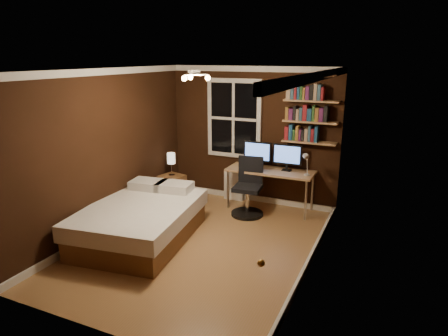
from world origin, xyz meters
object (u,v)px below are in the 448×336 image
at_px(monitor_right, 287,158).
at_px(desk_lamp, 306,164).
at_px(nightstand, 172,188).
at_px(office_chair, 248,193).
at_px(desk, 270,173).
at_px(bed, 141,221).
at_px(monitor_left, 257,155).
at_px(bedside_lamp, 171,164).
at_px(radiator, 235,185).

xyz_separation_m(monitor_right, desk_lamp, (0.39, -0.23, -0.01)).
height_order(nightstand, office_chair, office_chair).
relative_size(monitor_right, desk_lamp, 1.16).
relative_size(desk, monitor_right, 3.01).
relative_size(desk_lamp, office_chair, 0.44).
xyz_separation_m(bed, desk, (1.38, 1.97, 0.38)).
bearing_deg(office_chair, monitor_left, 86.11).
relative_size(bedside_lamp, desk_lamp, 0.99).
relative_size(bed, bedside_lamp, 5.02).
xyz_separation_m(nightstand, desk_lamp, (2.47, 0.22, 0.70)).
distance_m(nightstand, bedside_lamp, 0.47).
bearing_deg(office_chair, nightstand, 172.83).
relative_size(bed, nightstand, 4.35).
bearing_deg(monitor_left, monitor_right, 0.00).
bearing_deg(desk, monitor_right, 15.89).
bearing_deg(office_chair, radiator, 124.26).
distance_m(desk, office_chair, 0.56).
xyz_separation_m(bed, nightstand, (-0.44, 1.60, -0.04)).
bearing_deg(office_chair, bed, -131.34).
bearing_deg(nightstand, bedside_lamp, 0.00).
height_order(desk, desk_lamp, desk_lamp).
relative_size(nightstand, desk_lamp, 1.14).
relative_size(bed, monitor_right, 4.28).
bearing_deg(monitor_right, bed, -128.83).
relative_size(bedside_lamp, office_chair, 0.43).
distance_m(nightstand, office_chair, 1.56).
relative_size(radiator, desk, 0.38).
bearing_deg(bed, desk_lamp, 33.98).
xyz_separation_m(nightstand, monitor_right, (2.08, 0.44, 0.71)).
xyz_separation_m(desk, desk_lamp, (0.66, -0.15, 0.28)).
bearing_deg(monitor_left, desk, -15.39).
bearing_deg(bed, bedside_lamp, 97.49).
distance_m(bedside_lamp, monitor_left, 1.62).
bearing_deg(bedside_lamp, monitor_left, 16.13).
xyz_separation_m(desk, monitor_left, (-0.28, 0.08, 0.30)).
distance_m(bedside_lamp, desk_lamp, 2.49).
distance_m(monitor_right, office_chair, 0.92).
xyz_separation_m(nightstand, radiator, (1.04, 0.57, 0.04)).
height_order(nightstand, bedside_lamp, bedside_lamp).
bearing_deg(desk, radiator, 165.40).
height_order(monitor_right, office_chair, monitor_right).
xyz_separation_m(monitor_right, office_chair, (-0.53, -0.48, -0.58)).
bearing_deg(bed, monitor_left, 54.01).
xyz_separation_m(nightstand, bedside_lamp, (0.00, 0.00, 0.47)).
bearing_deg(monitor_left, radiator, 165.86).
bearing_deg(bedside_lamp, desk, 11.44).
relative_size(nightstand, radiator, 0.87).
relative_size(radiator, office_chair, 0.57).
bearing_deg(nightstand, desk, 25.88).
distance_m(nightstand, desk_lamp, 2.58).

